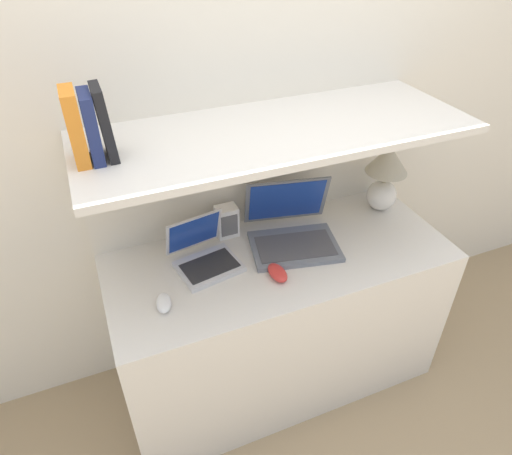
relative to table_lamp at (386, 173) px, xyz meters
name	(u,v)px	position (x,y,z in m)	size (l,w,h in m)	color
ground_plane	(303,422)	(-0.58, -0.45, -0.96)	(12.00, 12.00, 0.00)	#9E8460
wall_back	(248,126)	(-0.58, 0.21, 0.24)	(6.00, 0.05, 2.40)	silver
desk	(279,320)	(-0.58, -0.15, -0.58)	(1.44, 0.60, 0.77)	silver
back_riser	(253,238)	(-0.58, 0.17, -0.32)	(1.44, 0.04, 1.28)	silver
shelf	(278,132)	(-0.58, -0.08, 0.33)	(1.44, 0.54, 0.03)	silver
table_lamp	(386,173)	(0.00, 0.00, 0.00)	(0.19, 0.19, 0.33)	white
laptop_large	(292,231)	(-0.50, -0.07, -0.14)	(0.42, 0.40, 0.26)	slate
laptop_small	(204,255)	(-0.89, -0.07, -0.15)	(0.28, 0.28, 0.19)	silver
computer_mouse	(277,273)	(-0.65, -0.26, -0.17)	(0.07, 0.12, 0.04)	red
second_mouse	(164,303)	(-1.10, -0.25, -0.17)	(0.07, 0.11, 0.04)	white
router_box	(227,221)	(-0.74, 0.08, -0.12)	(0.09, 0.07, 0.14)	white
book_orange	(75,127)	(-1.25, -0.08, 0.46)	(0.04, 0.13, 0.23)	orange
book_navy	(91,127)	(-1.21, -0.08, 0.45)	(0.04, 0.13, 0.21)	navy
book_black	(104,123)	(-1.17, -0.08, 0.46)	(0.04, 0.12, 0.23)	black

